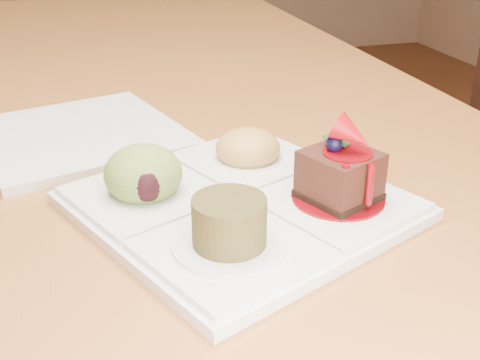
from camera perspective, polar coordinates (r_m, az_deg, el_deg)
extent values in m
cube|color=#A3692A|center=(1.11, -11.61, 8.77)|extent=(1.00, 1.80, 0.04)
cylinder|color=#A3692A|center=(2.09, -0.79, 6.42)|extent=(0.06, 0.06, 0.71)
cube|color=#331811|center=(1.37, 16.09, 1.52)|extent=(0.59, 0.59, 0.05)
cylinder|color=#331811|center=(1.29, 7.87, -12.96)|extent=(0.04, 0.04, 0.49)
cylinder|color=#331811|center=(1.71, 19.98, -3.88)|extent=(0.04, 0.04, 0.49)
cylinder|color=#331811|center=(1.63, 6.30, -4.00)|extent=(0.04, 0.04, 0.49)
cube|color=silver|center=(0.61, 0.00, -2.46)|extent=(0.38, 0.38, 0.01)
cube|color=silver|center=(0.60, 9.26, -2.08)|extent=(0.18, 0.18, 0.01)
cube|color=silver|center=(0.52, -1.00, -6.64)|extent=(0.18, 0.18, 0.01)
cube|color=silver|center=(0.62, -9.02, -1.31)|extent=(0.18, 0.18, 0.01)
cube|color=silver|center=(0.69, 0.74, 1.99)|extent=(0.18, 0.18, 0.01)
cylinder|color=#600309|center=(0.60, 9.29, -1.72)|extent=(0.09, 0.09, 0.00)
cube|color=black|center=(0.60, 9.31, -1.45)|extent=(0.09, 0.09, 0.01)
cube|color=black|center=(0.59, 9.48, 0.73)|extent=(0.08, 0.08, 0.04)
cylinder|color=#600309|center=(0.58, 9.63, 2.65)|extent=(0.05, 0.05, 0.00)
sphere|color=black|center=(0.58, 8.91, 3.43)|extent=(0.02, 0.02, 0.02)
cone|color=#9D0A0F|center=(0.57, 10.64, 4.22)|extent=(0.05, 0.05, 0.04)
cube|color=#104116|center=(0.59, 9.43, 3.69)|extent=(0.02, 0.02, 0.01)
cube|color=#104116|center=(0.59, 8.66, 3.70)|extent=(0.01, 0.02, 0.01)
cylinder|color=#600309|center=(0.56, 9.83, -0.75)|extent=(0.01, 0.01, 0.05)
cylinder|color=#600309|center=(0.57, 12.22, -0.42)|extent=(0.01, 0.01, 0.04)
cylinder|color=#600309|center=(0.58, 6.32, 0.63)|extent=(0.01, 0.01, 0.04)
cylinder|color=silver|center=(0.52, -1.00, -6.17)|extent=(0.10, 0.10, 0.00)
cylinder|color=#4A2D15|center=(0.51, -1.02, -3.97)|extent=(0.06, 0.06, 0.04)
cylinder|color=#422B0E|center=(0.50, -1.03, -2.49)|extent=(0.05, 0.05, 0.00)
ellipsoid|color=olive|center=(0.61, -9.16, 0.59)|extent=(0.08, 0.08, 0.06)
ellipsoid|color=black|center=(0.59, -8.82, -0.45)|extent=(0.04, 0.03, 0.04)
ellipsoid|color=#AA853D|center=(0.69, 0.75, 3.01)|extent=(0.07, 0.07, 0.04)
cube|color=orange|center=(0.69, 2.01, 3.77)|extent=(0.02, 0.02, 0.02)
cube|color=#426E17|center=(0.70, 1.05, 4.01)|extent=(0.02, 0.02, 0.02)
cube|color=orange|center=(0.70, -0.15, 3.93)|extent=(0.02, 0.02, 0.02)
cube|color=#426E17|center=(0.69, -0.78, 3.59)|extent=(0.02, 0.02, 0.02)
cube|color=orange|center=(0.68, -0.70, 2.83)|extent=(0.02, 0.02, 0.02)
cube|color=#426E17|center=(0.67, 0.54, 2.87)|extent=(0.02, 0.02, 0.01)
cube|color=orange|center=(0.67, 1.68, 2.72)|extent=(0.02, 0.02, 0.02)
cube|color=#426E17|center=(0.68, 2.36, 3.29)|extent=(0.02, 0.02, 0.02)
cube|color=silver|center=(0.82, -15.09, 4.13)|extent=(0.31, 0.31, 0.01)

